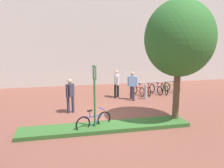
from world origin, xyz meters
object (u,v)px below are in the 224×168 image
Objects in this scene: tree_sidewalk at (179,39)px; person_suited_dark at (70,94)px; bollard_steel at (146,92)px; bike_rack_cluster at (156,89)px; bike_at_sign at (94,121)px; person_shirt_blue at (117,82)px; parking_sign_post at (94,89)px; person_casual_tan at (132,84)px.

tree_sidewalk is 3.08× the size of person_suited_dark.
bollard_steel is at bearing 20.44° from person_suited_dark.
bike_rack_cluster is 1.66m from bollard_steel.
person_shirt_blue is at bearing 66.31° from bike_at_sign.
bollard_steel reaches higher than bike_rack_cluster.
bike_at_sign is 1.72× the size of bollard_steel.
person_suited_dark is at bearing 109.49° from parking_sign_post.
bike_at_sign is at bearing -113.69° from person_shirt_blue.
person_shirt_blue reaches higher than bollard_steel.
person_suited_dark is at bearing 153.27° from tree_sidewalk.
bollard_steel is at bearing 47.41° from bike_at_sign.
bike_at_sign reaches higher than bike_rack_cluster.
bollard_steel is at bearing -23.26° from person_shirt_blue.
person_suited_dark is (-0.87, 2.46, -0.73)m from parking_sign_post.
person_suited_dark is (-2.95, -2.43, 0.00)m from person_shirt_blue.
bollard_steel is 0.52× the size of person_shirt_blue.
bollard_steel is at bearing 1.35° from person_casual_tan.
bike_rack_cluster is at bearing 30.44° from person_casual_tan.
bike_at_sign is at bearing -125.50° from person_casual_tan.
bike_at_sign is (-0.04, 0.07, -1.37)m from parking_sign_post.
person_shirt_blue and person_casual_tan have the same top height.
bike_at_sign is 5.58m from bollard_steel.
person_casual_tan is (2.88, 4.16, -0.73)m from parking_sign_post.
person_shirt_blue is at bearing 39.49° from person_suited_dark.
bike_at_sign is at bearing -178.23° from tree_sidewalk.
tree_sidewalk is 4.85m from person_casual_tan.
person_shirt_blue is 3.82m from person_suited_dark.
person_shirt_blue is (-2.82, -0.46, 0.64)m from bike_rack_cluster.
bike_rack_cluster is (4.90, 5.35, -1.37)m from parking_sign_post.
bike_rack_cluster is 1.86× the size of person_suited_dark.
bollard_steel is at bearing 88.67° from tree_sidewalk.
bike_at_sign is at bearing -133.12° from bike_rack_cluster.
parking_sign_post is 5.36m from person_shirt_blue.
bollard_steel is at bearing 48.18° from parking_sign_post.
person_shirt_blue is at bearing 137.49° from person_casual_tan.
bike_rack_cluster is 1.86× the size of person_shirt_blue.
parking_sign_post is at bearing -132.52° from bike_rack_cluster.
person_casual_tan reaches higher than bike_at_sign.
person_suited_dark is (-5.77, -2.89, 0.64)m from bike_rack_cluster.
bike_at_sign is at bearing -132.59° from bollard_steel.
bike_at_sign is (-3.68, -0.11, -3.31)m from tree_sidewalk.
person_shirt_blue is (-1.66, 0.71, 0.53)m from bollard_steel.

